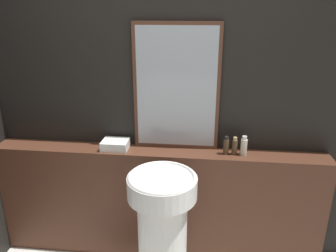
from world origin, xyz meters
name	(u,v)px	position (x,y,z in m)	size (l,w,h in m)	color
wall_back	(160,99)	(0.00, 1.34, 1.25)	(8.00, 0.06, 2.50)	black
vanity_counter	(158,203)	(0.00, 1.21, 0.45)	(2.45, 0.21, 0.89)	#512D1E
pedestal_sink	(162,231)	(0.09, 0.79, 0.52)	(0.43, 0.43, 0.92)	white
mirror	(176,88)	(0.13, 1.29, 1.34)	(0.61, 0.03, 0.90)	#563323
towel_stack	(115,145)	(-0.31, 1.21, 0.93)	(0.19, 0.16, 0.06)	white
shampoo_bottle	(226,146)	(0.49, 1.21, 0.96)	(0.04, 0.04, 0.13)	#4C3823
conditioner_bottle	(235,147)	(0.55, 1.21, 0.95)	(0.04, 0.04, 0.13)	#4C3823
lotion_bottle	(244,146)	(0.61, 1.21, 0.96)	(0.05, 0.05, 0.14)	beige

